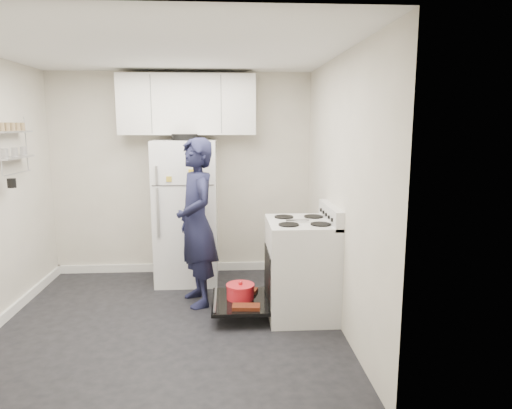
{
  "coord_description": "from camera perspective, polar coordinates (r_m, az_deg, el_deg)",
  "views": [
    {
      "loc": [
        0.56,
        -4.13,
        1.87
      ],
      "look_at": [
        0.86,
        0.53,
        1.05
      ],
      "focal_mm": 32.0,
      "sensor_mm": 36.0,
      "label": 1
    }
  ],
  "objects": [
    {
      "name": "person",
      "position": [
        4.75,
        -7.45,
        -2.27
      ],
      "size": [
        0.61,
        0.74,
        1.74
      ],
      "primitive_type": "imported",
      "rotation": [
        0.0,
        0.0,
        -1.23
      ],
      "color": "#181A36",
      "rests_on": "ground"
    },
    {
      "name": "refrigerator",
      "position": [
        5.49,
        -8.68,
        -0.82
      ],
      "size": [
        0.72,
        0.74,
        1.76
      ],
      "color": "white",
      "rests_on": "ground"
    },
    {
      "name": "wall_shelf_rack",
      "position": [
        5.07,
        -28.07,
        6.61
      ],
      "size": [
        0.14,
        0.6,
        0.61
      ],
      "color": "#B2B2B7",
      "rests_on": "room"
    },
    {
      "name": "upper_cabinets",
      "position": [
        5.58,
        -8.56,
        12.23
      ],
      "size": [
        1.6,
        0.33,
        0.7
      ],
      "primitive_type": "cube",
      "color": "silver",
      "rests_on": "room"
    },
    {
      "name": "electric_range",
      "position": [
        4.55,
        5.47,
        -8.01
      ],
      "size": [
        0.66,
        0.76,
        1.1
      ],
      "color": "silver",
      "rests_on": "ground"
    },
    {
      "name": "open_oven_door",
      "position": [
        4.61,
        -1.97,
        -11.47
      ],
      "size": [
        0.55,
        0.7,
        0.22
      ],
      "color": "black",
      "rests_on": "ground"
    },
    {
      "name": "room",
      "position": [
        4.25,
        -11.56,
        0.79
      ],
      "size": [
        3.21,
        3.21,
        2.51
      ],
      "color": "black",
      "rests_on": "ground"
    }
  ]
}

